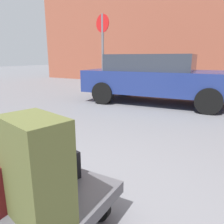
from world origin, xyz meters
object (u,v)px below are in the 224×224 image
Objects in this scene: luggage_cart at (37,196)px; parked_car at (157,77)px; suitcase_black_stacked_top at (42,163)px; suitcase_olive_front_left at (37,171)px; no_parking_sign at (103,50)px.

parked_car is (-0.79, 5.28, 0.49)m from luggage_cart.
suitcase_black_stacked_top is 0.81× the size of suitcase_olive_front_left.
suitcase_olive_front_left is (0.38, -0.38, 0.21)m from suitcase_black_stacked_top.
no_parking_sign is at bearing -153.96° from parked_car.
suitcase_black_stacked_top is at bearing -82.23° from parked_car.
suitcase_olive_front_left is at bearing -36.81° from luggage_cart.
luggage_cart is 5.26m from no_parking_sign.
no_parking_sign is (-1.44, -0.70, 0.79)m from parked_car.
parked_car is (-0.70, 5.12, 0.30)m from suitcase_black_stacked_top.
no_parking_sign is at bearing 130.09° from suitcase_black_stacked_top.
suitcase_olive_front_left is 5.61m from parked_car.
suitcase_black_stacked_top is 5.18m from parked_car.
suitcase_olive_front_left is 0.26× the size of no_parking_sign.
no_parking_sign is at bearing 115.95° from luggage_cart.
no_parking_sign is (-2.14, 4.42, 1.10)m from suitcase_black_stacked_top.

